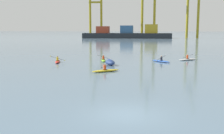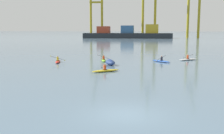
{
  "view_description": "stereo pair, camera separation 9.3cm",
  "coord_description": "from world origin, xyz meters",
  "px_view_note": "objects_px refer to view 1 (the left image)",
  "views": [
    {
      "loc": [
        1.15,
        -15.02,
        4.92
      ],
      "look_at": [
        -2.8,
        14.66,
        0.6
      ],
      "focal_mm": 43.36,
      "sensor_mm": 36.0,
      "label": 1
    },
    {
      "loc": [
        1.24,
        -15.01,
        4.92
      ],
      "look_at": [
        -2.8,
        14.66,
        0.6
      ],
      "focal_mm": 43.36,
      "sensor_mm": 36.0,
      "label": 2
    }
  ],
  "objects_px": {
    "capsized_dinghy": "(110,62)",
    "kayak_lime": "(103,60)",
    "gantry_crane_west_mid": "(149,0)",
    "gantry_crane_east_mid": "(193,3)",
    "gantry_crane_west": "(95,7)",
    "kayak_blue": "(161,61)",
    "kayak_red": "(58,61)",
    "kayak_yellow": "(106,70)",
    "kayak_white": "(188,59)",
    "container_barge": "(127,34)"
  },
  "relations": [
    {
      "from": "capsized_dinghy",
      "to": "kayak_lime",
      "type": "bearing_deg",
      "value": 110.69
    },
    {
      "from": "gantry_crane_west_mid",
      "to": "gantry_crane_east_mid",
      "type": "bearing_deg",
      "value": 0.99
    },
    {
      "from": "gantry_crane_west",
      "to": "kayak_blue",
      "type": "xyz_separation_m",
      "value": [
        30.29,
        -105.77,
        -15.87
      ]
    },
    {
      "from": "gantry_crane_east_mid",
      "to": "gantry_crane_west_mid",
      "type": "bearing_deg",
      "value": -179.01
    },
    {
      "from": "kayak_red",
      "to": "kayak_blue",
      "type": "bearing_deg",
      "value": 9.28
    },
    {
      "from": "kayak_lime",
      "to": "kayak_yellow",
      "type": "relative_size",
      "value": 1.12
    },
    {
      "from": "gantry_crane_west_mid",
      "to": "kayak_lime",
      "type": "height_order",
      "value": "gantry_crane_west_mid"
    },
    {
      "from": "kayak_lime",
      "to": "kayak_white",
      "type": "height_order",
      "value": "kayak_white"
    },
    {
      "from": "container_barge",
      "to": "gantry_crane_west",
      "type": "height_order",
      "value": "gantry_crane_west"
    },
    {
      "from": "gantry_crane_west",
      "to": "capsized_dinghy",
      "type": "distance_m",
      "value": 113.52
    },
    {
      "from": "gantry_crane_west_mid",
      "to": "capsized_dinghy",
      "type": "height_order",
      "value": "gantry_crane_west_mid"
    },
    {
      "from": "kayak_white",
      "to": "kayak_blue",
      "type": "relative_size",
      "value": 1.11
    },
    {
      "from": "container_barge",
      "to": "gantry_crane_west",
      "type": "bearing_deg",
      "value": 147.58
    },
    {
      "from": "container_barge",
      "to": "kayak_white",
      "type": "bearing_deg",
      "value": -79.89
    },
    {
      "from": "gantry_crane_west_mid",
      "to": "kayak_white",
      "type": "height_order",
      "value": "gantry_crane_west_mid"
    },
    {
      "from": "gantry_crane_west",
      "to": "gantry_crane_west_mid",
      "type": "distance_m",
      "value": 29.03
    },
    {
      "from": "capsized_dinghy",
      "to": "kayak_red",
      "type": "bearing_deg",
      "value": 167.34
    },
    {
      "from": "kayak_yellow",
      "to": "kayak_blue",
      "type": "distance_m",
      "value": 11.95
    },
    {
      "from": "container_barge",
      "to": "kayak_yellow",
      "type": "height_order",
      "value": "container_barge"
    },
    {
      "from": "gantry_crane_east_mid",
      "to": "container_barge",
      "type": "bearing_deg",
      "value": -169.82
    },
    {
      "from": "capsized_dinghy",
      "to": "kayak_yellow",
      "type": "relative_size",
      "value": 0.91
    },
    {
      "from": "gantry_crane_east_mid",
      "to": "kayak_red",
      "type": "distance_m",
      "value": 109.47
    },
    {
      "from": "gantry_crane_west_mid",
      "to": "kayak_yellow",
      "type": "relative_size",
      "value": 12.09
    },
    {
      "from": "container_barge",
      "to": "kayak_yellow",
      "type": "xyz_separation_m",
      "value": [
        5.47,
        -104.16,
        -2.03
      ]
    },
    {
      "from": "gantry_crane_west",
      "to": "kayak_lime",
      "type": "xyz_separation_m",
      "value": [
        21.75,
        -105.74,
        -15.87
      ]
    },
    {
      "from": "container_barge",
      "to": "kayak_red",
      "type": "height_order",
      "value": "container_barge"
    },
    {
      "from": "kayak_yellow",
      "to": "kayak_red",
      "type": "xyz_separation_m",
      "value": [
        -8.21,
        7.51,
        0.0
      ]
    },
    {
      "from": "gantry_crane_east_mid",
      "to": "kayak_blue",
      "type": "xyz_separation_m",
      "value": [
        -19.87,
        -99.97,
        -17.11
      ]
    },
    {
      "from": "kayak_white",
      "to": "kayak_red",
      "type": "bearing_deg",
      "value": -164.85
    },
    {
      "from": "container_barge",
      "to": "kayak_lime",
      "type": "xyz_separation_m",
      "value": [
        3.58,
        -94.2,
        -2.03
      ]
    },
    {
      "from": "container_barge",
      "to": "capsized_dinghy",
      "type": "xyz_separation_m",
      "value": [
        5.18,
        -98.43,
        -1.86
      ]
    },
    {
      "from": "container_barge",
      "to": "kayak_blue",
      "type": "distance_m",
      "value": 95.02
    },
    {
      "from": "container_barge",
      "to": "gantry_crane_west",
      "type": "distance_m",
      "value": 25.59
    },
    {
      "from": "kayak_blue",
      "to": "kayak_white",
      "type": "bearing_deg",
      "value": 33.01
    },
    {
      "from": "capsized_dinghy",
      "to": "container_barge",
      "type": "bearing_deg",
      "value": 93.01
    },
    {
      "from": "kayak_lime",
      "to": "kayak_yellow",
      "type": "height_order",
      "value": "kayak_lime"
    },
    {
      "from": "container_barge",
      "to": "gantry_crane_west",
      "type": "relative_size",
      "value": 1.22
    },
    {
      "from": "container_barge",
      "to": "kayak_red",
      "type": "relative_size",
      "value": 12.57
    },
    {
      "from": "kayak_white",
      "to": "kayak_blue",
      "type": "height_order",
      "value": "kayak_white"
    },
    {
      "from": "capsized_dinghy",
      "to": "kayak_white",
      "type": "height_order",
      "value": "kayak_white"
    },
    {
      "from": "gantry_crane_east_mid",
      "to": "kayak_yellow",
      "type": "height_order",
      "value": "gantry_crane_east_mid"
    },
    {
      "from": "gantry_crane_west",
      "to": "kayak_lime",
      "type": "height_order",
      "value": "gantry_crane_west"
    },
    {
      "from": "gantry_crane_west_mid",
      "to": "gantry_crane_west",
      "type": "bearing_deg",
      "value": 167.66
    },
    {
      "from": "container_barge",
      "to": "kayak_lime",
      "type": "distance_m",
      "value": 94.29
    },
    {
      "from": "gantry_crane_east_mid",
      "to": "kayak_blue",
      "type": "relative_size",
      "value": 12.1
    },
    {
      "from": "gantry_crane_west",
      "to": "kayak_white",
      "type": "distance_m",
      "value": 109.81
    },
    {
      "from": "container_barge",
      "to": "capsized_dinghy",
      "type": "distance_m",
      "value": 98.59
    },
    {
      "from": "kayak_yellow",
      "to": "kayak_blue",
      "type": "xyz_separation_m",
      "value": [
        6.64,
        9.94,
        0.0
      ]
    },
    {
      "from": "gantry_crane_west",
      "to": "gantry_crane_east_mid",
      "type": "xyz_separation_m",
      "value": [
        50.16,
        -5.8,
        1.24
      ]
    },
    {
      "from": "kayak_white",
      "to": "gantry_crane_west_mid",
      "type": "bearing_deg",
      "value": 93.69
    }
  ]
}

